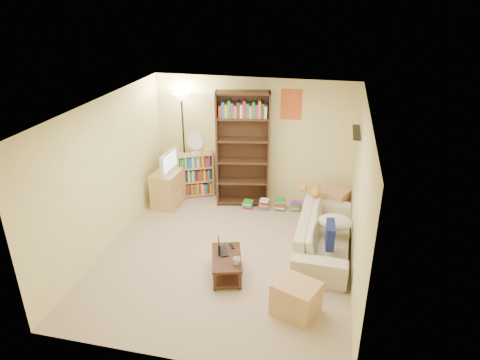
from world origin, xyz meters
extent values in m
plane|color=#BDA58E|center=(0.00, 0.00, 0.00)|extent=(4.50, 4.50, 0.00)
cube|color=beige|center=(0.00, 2.25, 1.25)|extent=(4.00, 0.04, 2.50)
cube|color=beige|center=(0.00, -2.25, 1.25)|extent=(4.00, 0.04, 2.50)
cube|color=beige|center=(-2.00, 0.00, 1.25)|extent=(0.04, 4.50, 2.50)
cube|color=beige|center=(2.00, 0.00, 1.25)|extent=(0.04, 4.50, 2.50)
cube|color=white|center=(0.00, 0.00, 2.50)|extent=(4.00, 4.50, 0.04)
cube|color=red|center=(0.72, 2.24, 2.02)|extent=(0.40, 0.02, 0.58)
cube|color=black|center=(1.92, 1.30, 1.85)|extent=(0.12, 0.80, 0.03)
imported|color=beige|center=(1.55, 0.49, 0.31)|extent=(2.19, 0.97, 0.62)
cube|color=navy|center=(1.64, 0.03, 0.60)|extent=(0.15, 0.42, 0.37)
ellipsoid|color=beige|center=(1.71, 0.54, 0.54)|extent=(0.57, 0.41, 0.25)
ellipsoid|color=orange|center=(1.34, 1.32, 0.70)|extent=(0.40, 0.19, 0.16)
sphere|color=orange|center=(1.11, 1.33, 0.73)|extent=(0.13, 0.13, 0.13)
cube|color=#3E2418|center=(0.15, -0.54, 0.33)|extent=(0.64, 0.88, 0.04)
cube|color=#3E2418|center=(0.15, -0.54, 0.07)|extent=(0.61, 0.83, 0.03)
cube|color=#3E2418|center=(0.07, -0.92, 0.18)|extent=(0.04, 0.04, 0.35)
cube|color=#3E2418|center=(0.42, -0.82, 0.18)|extent=(0.04, 0.04, 0.35)
cube|color=#3E2418|center=(-0.13, -0.25, 0.18)|extent=(0.04, 0.04, 0.35)
cube|color=#3E2418|center=(0.23, -0.15, 0.18)|extent=(0.04, 0.04, 0.35)
imported|color=black|center=(0.11, -0.41, 0.36)|extent=(0.42, 0.39, 0.02)
cube|color=white|center=(0.00, -0.44, 0.46)|extent=(0.08, 0.26, 0.18)
imported|color=silver|center=(0.34, -0.69, 0.40)|extent=(0.14, 0.14, 0.11)
cube|color=black|center=(0.16, -0.26, 0.36)|extent=(0.11, 0.14, 0.02)
cube|color=tan|center=(-1.59, 1.49, 0.36)|extent=(0.53, 0.71, 0.72)
imported|color=black|center=(-1.59, 1.49, 0.94)|extent=(0.78, 0.20, 0.44)
cube|color=#402B18|center=(-0.15, 1.91, 1.15)|extent=(1.08, 0.53, 2.29)
cube|color=tan|center=(-1.19, 2.05, 0.47)|extent=(0.79, 0.57, 0.94)
cylinder|color=silver|center=(-1.14, 2.03, 0.96)|extent=(0.19, 0.19, 0.04)
cylinder|color=silver|center=(-1.14, 2.03, 1.06)|extent=(0.02, 0.02, 0.19)
cylinder|color=silver|center=(-1.14, 2.00, 1.22)|extent=(0.34, 0.06, 0.34)
cylinder|color=black|center=(-1.41, 2.05, 0.02)|extent=(0.32, 0.32, 0.03)
cylinder|color=black|center=(-1.41, 2.05, 1.02)|extent=(0.03, 0.03, 2.05)
cone|color=beige|center=(-1.41, 2.05, 2.09)|extent=(0.37, 0.37, 0.16)
cube|color=tan|center=(1.68, 1.78, 0.27)|extent=(0.61, 0.61, 0.53)
cube|color=tan|center=(1.26, -1.12, 0.24)|extent=(0.70, 0.65, 0.47)
cube|color=red|center=(0.02, 1.68, 0.09)|extent=(0.20, 0.16, 0.17)
cube|color=#1966B2|center=(0.33, 1.73, 0.11)|extent=(0.20, 0.16, 0.21)
cube|color=gold|center=(0.64, 1.77, 0.12)|extent=(0.20, 0.16, 0.25)
cube|color=#268C33|center=(0.96, 1.81, 0.10)|extent=(0.20, 0.16, 0.19)
camera|label=1|loc=(1.54, -5.74, 4.03)|focal=32.00mm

